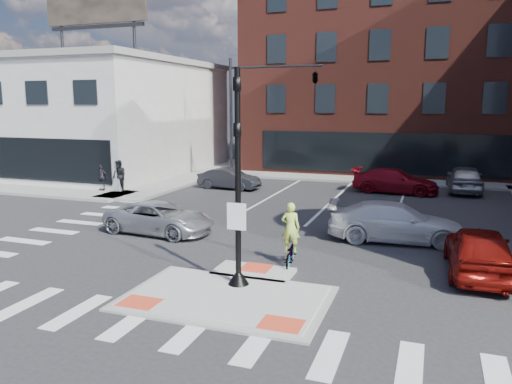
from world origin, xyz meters
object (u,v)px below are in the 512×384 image
at_px(red_sedan, 479,250).
at_px(white_pickup, 396,222).
at_px(silver_suv, 160,218).
at_px(bg_car_dark, 229,179).
at_px(bg_car_silver, 465,179).
at_px(pedestrian_b, 102,177).
at_px(cyclist, 290,245).
at_px(bg_car_red, 395,181).
at_px(pedestrian_a, 119,176).

height_order(red_sedan, white_pickup, red_sedan).
height_order(silver_suv, bg_car_dark, bg_car_dark).
bearing_deg(bg_car_dark, white_pickup, -124.62).
bearing_deg(bg_car_silver, pedestrian_b, 18.83).
distance_m(red_sedan, bg_car_dark, 17.72).
bearing_deg(bg_car_silver, white_pickup, 74.85).
relative_size(cyclist, pedestrian_b, 1.36).
relative_size(white_pickup, pedestrian_b, 3.31).
bearing_deg(red_sedan, pedestrian_b, -24.47).
bearing_deg(cyclist, silver_suv, -27.97).
distance_m(red_sedan, white_pickup, 4.07).
xyz_separation_m(white_pickup, cyclist, (-2.95, -4.20, -0.03)).
height_order(bg_car_red, pedestrian_a, pedestrian_a).
relative_size(silver_suv, red_sedan, 1.01).
bearing_deg(cyclist, white_pickup, -133.12).
relative_size(bg_car_dark, bg_car_red, 0.78).
bearing_deg(pedestrian_b, silver_suv, -31.41).
bearing_deg(white_pickup, pedestrian_b, 67.05).
distance_m(bg_car_red, cyclist, 15.05).
distance_m(red_sedan, pedestrian_a, 20.15).
xyz_separation_m(red_sedan, bg_car_red, (-3.50, 13.77, -0.05)).
distance_m(silver_suv, pedestrian_a, 9.74).
xyz_separation_m(silver_suv, cyclist, (6.07, -2.20, 0.07)).
xyz_separation_m(silver_suv, white_pickup, (9.02, 2.00, 0.11)).
xyz_separation_m(bg_car_silver, cyclist, (-5.96, -16.63, -0.10)).
bearing_deg(pedestrian_b, white_pickup, -6.52).
height_order(silver_suv, bg_car_silver, bg_car_silver).
relative_size(bg_car_silver, pedestrian_b, 3.07).
bearing_deg(bg_car_silver, bg_car_dark, 13.64).
bearing_deg(cyclist, bg_car_silver, -117.74).
bearing_deg(pedestrian_b, bg_car_dark, 40.03).
bearing_deg(bg_car_dark, bg_car_silver, -69.61).
xyz_separation_m(bg_car_silver, pedestrian_b, (-19.99, -7.43, 0.11)).
distance_m(silver_suv, pedestrian_b, 10.61).
distance_m(pedestrian_a, pedestrian_b, 1.21).
bearing_deg(silver_suv, white_pickup, -72.67).
bearing_deg(red_sedan, cyclist, 9.19).
bearing_deg(cyclist, red_sedan, -176.71).
bearing_deg(red_sedan, bg_car_red, -77.90).
xyz_separation_m(red_sedan, white_pickup, (-2.67, 3.07, -0.03)).
distance_m(white_pickup, pedestrian_b, 17.71).
bearing_deg(bg_car_dark, cyclist, -144.55).
height_order(bg_car_silver, cyclist, cyclist).
bearing_deg(bg_car_dark, pedestrian_a, 130.71).
relative_size(white_pickup, bg_car_dark, 1.32).
relative_size(silver_suv, bg_car_silver, 0.96).
height_order(bg_car_dark, cyclist, cyclist).
bearing_deg(bg_car_red, cyclist, 176.65).
height_order(white_pickup, cyclist, cyclist).
xyz_separation_m(bg_car_silver, bg_car_red, (-3.83, -1.73, -0.09)).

